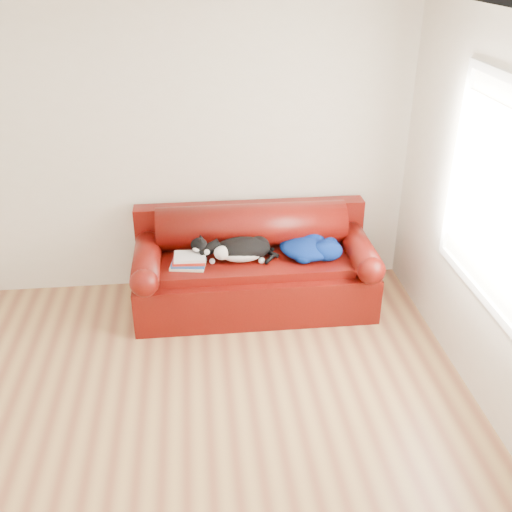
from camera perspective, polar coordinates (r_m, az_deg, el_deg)
The scene contains 7 objects.
ground at distance 4.33m, azimuth -8.76°, elevation -15.74°, with size 4.50×4.50×0.00m, color brown.
room_shell at distance 3.42m, azimuth -8.67°, elevation 5.29°, with size 4.52×4.02×2.61m.
sofa_base at distance 5.40m, azimuth -0.16°, elevation -2.47°, with size 2.10×0.90×0.50m.
sofa_back at distance 5.47m, azimuth -0.44°, elevation 1.57°, with size 2.10×1.01×0.88m.
book_stack at distance 5.12m, azimuth -6.38°, elevation -0.44°, with size 0.33×0.27×0.10m.
cat at distance 5.17m, azimuth -1.36°, elevation 0.59°, with size 0.72×0.35×0.25m.
blanket at distance 5.28m, azimuth 5.13°, elevation 0.82°, with size 0.56×0.49×0.17m.
Camera 1 is at (0.30, -3.15, 2.95)m, focal length 42.00 mm.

